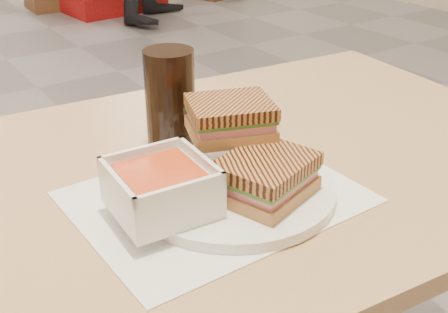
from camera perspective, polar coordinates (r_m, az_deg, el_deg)
main_table at (r=0.91m, az=-2.60°, el=-7.60°), size 1.25×0.80×0.75m
tray_liner at (r=0.78m, az=-0.82°, el=-4.02°), size 0.37×0.29×0.00m
plate at (r=0.79m, az=0.87°, el=-3.17°), size 0.28×0.28×0.02m
soup_bowl at (r=0.72m, az=-6.23°, el=-3.28°), size 0.13×0.13×0.06m
panini_lower at (r=0.75m, az=4.16°, el=-2.00°), size 0.14×0.13×0.05m
panini_upper at (r=0.79m, az=0.65°, el=3.81°), size 0.14×0.13×0.05m
cola_glass at (r=0.88m, az=-5.33°, el=5.37°), size 0.08×0.08×0.16m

